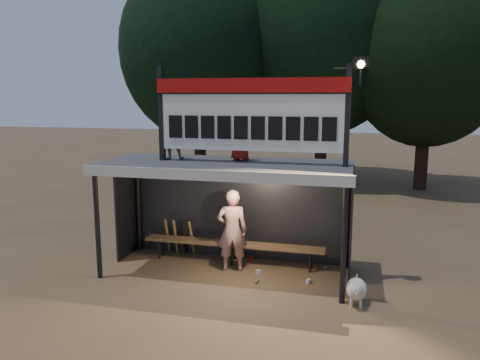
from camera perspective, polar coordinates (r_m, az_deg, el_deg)
name	(u,v)px	position (r m, az deg, el deg)	size (l,w,h in m)	color
ground	(226,272)	(9.95, -1.71, -11.18)	(80.00, 80.00, 0.00)	brown
player	(232,230)	(9.79, -0.97, -6.17)	(0.63, 0.42, 1.74)	silver
child_a	(172,134)	(9.87, -8.33, 5.51)	(0.51, 0.39, 1.04)	slate
child_b	(241,135)	(9.56, 0.07, 5.49)	(0.51, 0.33, 1.05)	maroon
dugout_shelter	(229,183)	(9.67, -1.38, -0.42)	(5.10, 2.08, 2.32)	#404043
scoreboard_assembly	(253,112)	(9.13, 1.56, 8.29)	(4.10, 0.27, 1.99)	black
bench	(233,244)	(10.31, -0.88, -7.86)	(4.00, 0.35, 0.48)	brown
tree_left	(199,50)	(20.11, -5.06, 15.51)	(6.46, 6.46, 9.27)	black
tree_mid	(324,34)	(20.63, 10.24, 17.08)	(7.22, 7.22, 10.36)	#2F1F15
tree_right	(429,54)	(19.63, 22.01, 14.01)	(6.08, 6.08, 8.72)	black
dog	(356,289)	(8.69, 14.01, -12.79)	(0.36, 0.81, 0.49)	white
bats	(180,237)	(10.96, -7.39, -6.85)	(0.67, 0.35, 0.84)	olive
litter	(273,269)	(10.06, 4.02, -10.74)	(2.15, 1.37, 0.08)	#AC251D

